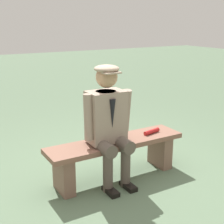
# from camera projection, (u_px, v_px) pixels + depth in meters

# --- Properties ---
(ground_plane) EXTENTS (30.00, 30.00, 0.00)m
(ground_plane) POSITION_uv_depth(u_px,v_px,m) (116.00, 177.00, 3.88)
(ground_plane) COLOR #566D52
(bench) EXTENTS (1.67, 0.40, 0.47)m
(bench) POSITION_uv_depth(u_px,v_px,m) (116.00, 152.00, 3.79)
(bench) COLOR brown
(bench) RESTS_ON ground
(seated_man) EXTENTS (0.58, 0.56, 1.36)m
(seated_man) POSITION_uv_depth(u_px,v_px,m) (108.00, 120.00, 3.57)
(seated_man) COLOR gray
(seated_man) RESTS_ON ground
(rolled_magazine) EXTENTS (0.25, 0.10, 0.05)m
(rolled_magazine) POSITION_uv_depth(u_px,v_px,m) (152.00, 131.00, 3.98)
(rolled_magazine) COLOR #B21E1E
(rolled_magazine) RESTS_ON bench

